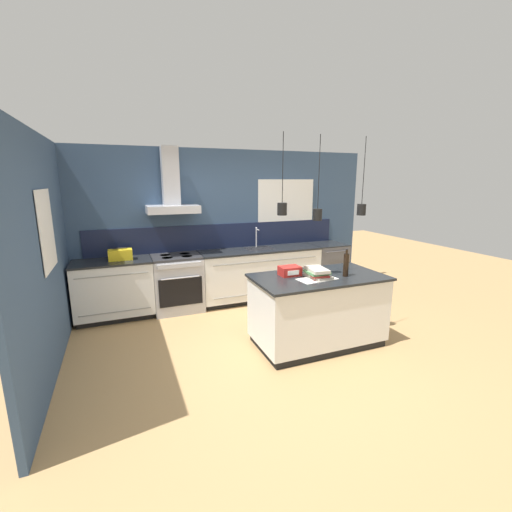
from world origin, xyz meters
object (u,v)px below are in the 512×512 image
at_px(oven_range, 178,283).
at_px(red_supply_box, 290,271).
at_px(book_stack, 317,273).
at_px(bottle_on_island, 346,264).
at_px(yellow_toolbox, 120,255).
at_px(dishwasher, 326,267).

bearing_deg(oven_range, red_supply_box, -56.08).
bearing_deg(book_stack, oven_range, 125.93).
height_order(bottle_on_island, yellow_toolbox, bottle_on_island).
xyz_separation_m(bottle_on_island, red_supply_box, (-0.63, 0.29, -0.09)).
bearing_deg(yellow_toolbox, dishwasher, -0.00).
height_order(bottle_on_island, book_stack, bottle_on_island).
bearing_deg(red_supply_box, book_stack, -42.21).
distance_m(book_stack, yellow_toolbox, 2.96).
relative_size(oven_range, bottle_on_island, 2.59).
relative_size(bottle_on_island, red_supply_box, 1.37).
distance_m(oven_range, dishwasher, 2.83).
distance_m(dishwasher, bottle_on_island, 2.35).
bearing_deg(dishwasher, book_stack, -126.28).
height_order(book_stack, yellow_toolbox, yellow_toolbox).
distance_m(bottle_on_island, yellow_toolbox, 3.28).
height_order(dishwasher, yellow_toolbox, yellow_toolbox).
bearing_deg(dishwasher, red_supply_box, -134.60).
bearing_deg(bottle_on_island, red_supply_box, 154.99).
xyz_separation_m(oven_range, bottle_on_island, (1.78, -2.00, 0.61)).
xyz_separation_m(red_supply_box, yellow_toolbox, (-1.97, 1.71, 0.02)).
xyz_separation_m(book_stack, red_supply_box, (-0.26, 0.23, -0.00)).
height_order(oven_range, book_stack, book_stack).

